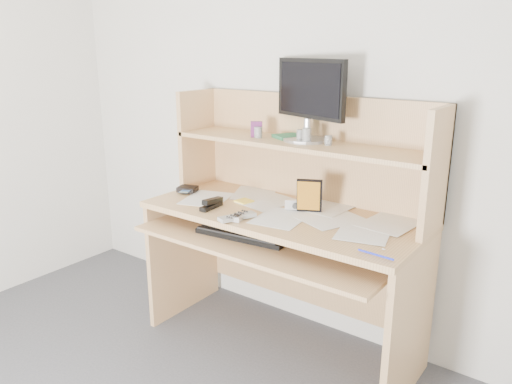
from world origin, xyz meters
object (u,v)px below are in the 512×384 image
Objects in this scene: keyboard at (244,233)px; game_case at (309,196)px; desk at (290,218)px; tv_remote at (237,217)px; monitor at (310,97)px.

keyboard is 0.37m from game_case.
desk is at bearing 143.17° from game_case.
desk reaches higher than tv_remote.
desk is 0.61m from monitor.
monitor reaches higher than tv_remote.
tv_remote is at bearing -155.45° from game_case.
game_case is (0.23, 0.22, 0.18)m from keyboard.
keyboard is at bearing -162.25° from game_case.
monitor is at bearing 97.84° from game_case.
desk is 7.57× the size of tv_remote.
monitor reaches higher than desk.
keyboard is 0.11m from tv_remote.
keyboard is 2.60× the size of tv_remote.
desk is at bearing -81.44° from monitor.
game_case is 0.38× the size of monitor.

